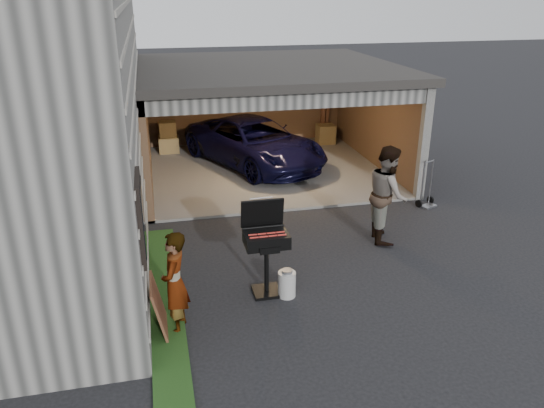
{
  "coord_description": "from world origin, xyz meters",
  "views": [
    {
      "loc": [
        -2.21,
        -7.29,
        4.75
      ],
      "look_at": [
        -0.25,
        1.28,
        1.15
      ],
      "focal_mm": 35.0,
      "sensor_mm": 36.0,
      "label": 1
    }
  ],
  "objects_px": {
    "man": "(387,194)",
    "plywood_panel": "(159,307)",
    "minivan": "(254,145)",
    "propane_tank": "(287,284)",
    "bbq_grill": "(266,242)",
    "woman": "(175,283)",
    "hand_truck": "(427,198)"
  },
  "relations": [
    {
      "from": "man",
      "to": "plywood_panel",
      "type": "distance_m",
      "value": 5.08
    },
    {
      "from": "minivan",
      "to": "man",
      "type": "relative_size",
      "value": 2.4
    },
    {
      "from": "man",
      "to": "propane_tank",
      "type": "xyz_separation_m",
      "value": [
        -2.47,
        -1.67,
        -0.75
      ]
    },
    {
      "from": "man",
      "to": "bbq_grill",
      "type": "xyz_separation_m",
      "value": [
        -2.78,
        -1.47,
        -0.04
      ]
    },
    {
      "from": "woman",
      "to": "propane_tank",
      "type": "bearing_deg",
      "value": 122.34
    },
    {
      "from": "man",
      "to": "propane_tank",
      "type": "relative_size",
      "value": 4.42
    },
    {
      "from": "propane_tank",
      "to": "plywood_panel",
      "type": "height_order",
      "value": "plywood_panel"
    },
    {
      "from": "hand_truck",
      "to": "minivan",
      "type": "bearing_deg",
      "value": 108.98
    },
    {
      "from": "woman",
      "to": "minivan",
      "type": "bearing_deg",
      "value": 176.37
    },
    {
      "from": "woman",
      "to": "man",
      "type": "height_order",
      "value": "man"
    },
    {
      "from": "bbq_grill",
      "to": "plywood_panel",
      "type": "bearing_deg",
      "value": -157.15
    },
    {
      "from": "woman",
      "to": "plywood_panel",
      "type": "xyz_separation_m",
      "value": [
        -0.25,
        -0.0,
        -0.37
      ]
    },
    {
      "from": "woman",
      "to": "man",
      "type": "bearing_deg",
      "value": 133.14
    },
    {
      "from": "bbq_grill",
      "to": "plywood_panel",
      "type": "height_order",
      "value": "bbq_grill"
    },
    {
      "from": "woman",
      "to": "man",
      "type": "relative_size",
      "value": 0.81
    },
    {
      "from": "bbq_grill",
      "to": "propane_tank",
      "type": "distance_m",
      "value": 0.8
    },
    {
      "from": "propane_tank",
      "to": "hand_truck",
      "type": "relative_size",
      "value": 0.4
    },
    {
      "from": "plywood_panel",
      "to": "propane_tank",
      "type": "bearing_deg",
      "value": 14.59
    },
    {
      "from": "bbq_grill",
      "to": "woman",
      "type": "bearing_deg",
      "value": -153.86
    },
    {
      "from": "woman",
      "to": "plywood_panel",
      "type": "relative_size",
      "value": 1.86
    },
    {
      "from": "minivan",
      "to": "bbq_grill",
      "type": "bearing_deg",
      "value": -124.2
    },
    {
      "from": "woman",
      "to": "plywood_panel",
      "type": "distance_m",
      "value": 0.45
    },
    {
      "from": "man",
      "to": "woman",
      "type": "bearing_deg",
      "value": 129.45
    },
    {
      "from": "man",
      "to": "plywood_panel",
      "type": "xyz_separation_m",
      "value": [
        -4.54,
        -2.21,
        -0.55
      ]
    },
    {
      "from": "woman",
      "to": "hand_truck",
      "type": "distance_m",
      "value": 7.0
    },
    {
      "from": "woman",
      "to": "plywood_panel",
      "type": "height_order",
      "value": "woman"
    },
    {
      "from": "plywood_panel",
      "to": "minivan",
      "type": "bearing_deg",
      "value": 68.79
    },
    {
      "from": "bbq_grill",
      "to": "plywood_panel",
      "type": "distance_m",
      "value": 1.98
    },
    {
      "from": "woman",
      "to": "man",
      "type": "distance_m",
      "value": 4.82
    },
    {
      "from": "minivan",
      "to": "propane_tank",
      "type": "bearing_deg",
      "value": -121.41
    },
    {
      "from": "bbq_grill",
      "to": "propane_tank",
      "type": "bearing_deg",
      "value": -33.67
    },
    {
      "from": "bbq_grill",
      "to": "hand_truck",
      "type": "relative_size",
      "value": 1.44
    }
  ]
}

